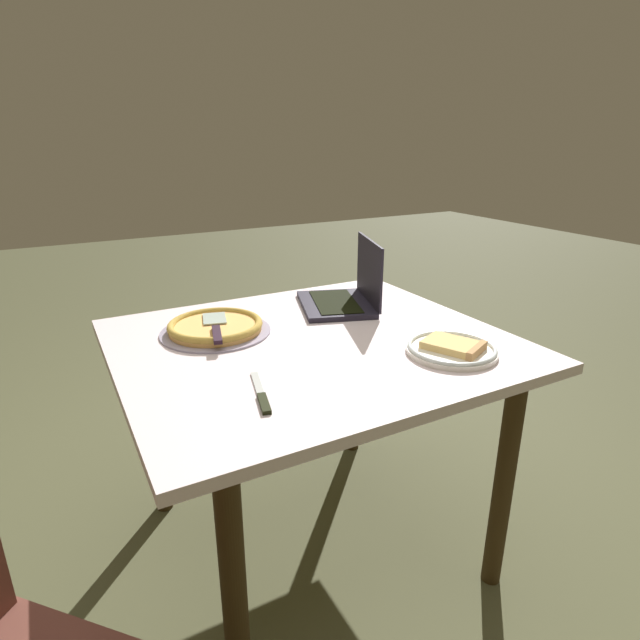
{
  "coord_description": "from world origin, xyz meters",
  "views": [
    {
      "loc": [
        0.65,
        1.25,
        1.31
      ],
      "look_at": [
        -0.01,
        0.03,
        0.81
      ],
      "focal_mm": 28.89,
      "sensor_mm": 36.0,
      "label": 1
    }
  ],
  "objects_px": {
    "laptop": "(346,293)",
    "table_knife": "(262,396)",
    "dining_table": "(313,369)",
    "pizza_tray": "(215,327)",
    "pizza_plate": "(452,349)"
  },
  "relations": [
    {
      "from": "pizza_plate",
      "to": "dining_table",
      "type": "bearing_deg",
      "value": -42.9
    },
    {
      "from": "dining_table",
      "to": "laptop",
      "type": "xyz_separation_m",
      "value": [
        -0.25,
        -0.22,
        0.14
      ]
    },
    {
      "from": "laptop",
      "to": "table_knife",
      "type": "height_order",
      "value": "laptop"
    },
    {
      "from": "dining_table",
      "to": "laptop",
      "type": "distance_m",
      "value": 0.37
    },
    {
      "from": "laptop",
      "to": "table_knife",
      "type": "bearing_deg",
      "value": 42.82
    },
    {
      "from": "pizza_plate",
      "to": "pizza_tray",
      "type": "xyz_separation_m",
      "value": [
        0.53,
        -0.47,
        0.0
      ]
    },
    {
      "from": "table_knife",
      "to": "pizza_plate",
      "type": "bearing_deg",
      "value": 178.49
    },
    {
      "from": "dining_table",
      "to": "laptop",
      "type": "height_order",
      "value": "laptop"
    },
    {
      "from": "dining_table",
      "to": "pizza_plate",
      "type": "height_order",
      "value": "pizza_plate"
    },
    {
      "from": "laptop",
      "to": "table_knife",
      "type": "distance_m",
      "value": 0.71
    },
    {
      "from": "laptop",
      "to": "pizza_plate",
      "type": "xyz_separation_m",
      "value": [
        -0.04,
        0.5,
        -0.03
      ]
    },
    {
      "from": "pizza_tray",
      "to": "pizza_plate",
      "type": "bearing_deg",
      "value": 138.5
    },
    {
      "from": "dining_table",
      "to": "pizza_plate",
      "type": "xyz_separation_m",
      "value": [
        -0.29,
        0.27,
        0.11
      ]
    },
    {
      "from": "pizza_plate",
      "to": "pizza_tray",
      "type": "height_order",
      "value": "pizza_tray"
    },
    {
      "from": "table_knife",
      "to": "dining_table",
      "type": "bearing_deg",
      "value": -136.06
    }
  ]
}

